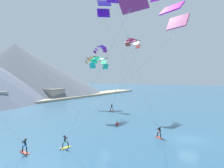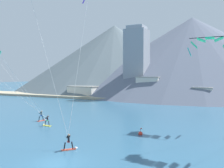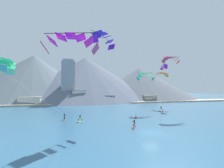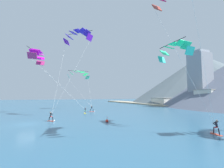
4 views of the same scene
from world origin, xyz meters
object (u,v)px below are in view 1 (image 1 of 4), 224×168
(kitesurfer_near_lead, at_px, (24,148))
(parafoil_kite_distant_mid_solo, at_px, (100,49))
(kitesurfer_far_left, at_px, (159,134))
(kitesurfer_mid_center, at_px, (64,145))
(parafoil_kite_near_trail, at_px, (133,43))
(kitesurfer_near_trail, at_px, (111,109))
(parafoil_kite_distant_low_drift, at_px, (95,60))
(race_marker_buoy, at_px, (117,124))
(parafoil_kite_distant_high_outer, at_px, (99,61))
(parafoil_kite_mid_center, at_px, (157,0))

(kitesurfer_near_lead, relative_size, parafoil_kite_distant_mid_solo, 0.38)
(kitesurfer_near_lead, relative_size, kitesurfer_far_left, 1.02)
(kitesurfer_mid_center, bearing_deg, parafoil_kite_near_trail, 7.15)
(kitesurfer_mid_center, bearing_deg, kitesurfer_near_trail, 18.80)
(parafoil_kite_distant_low_drift, height_order, race_marker_buoy, parafoil_kite_distant_low_drift)
(kitesurfer_far_left, bearing_deg, race_marker_buoy, 64.09)
(parafoil_kite_near_trail, bearing_deg, kitesurfer_far_left, -145.62)
(kitesurfer_near_lead, distance_m, parafoil_kite_distant_low_drift, 43.10)
(parafoil_kite_distant_high_outer, bearing_deg, parafoil_kite_distant_mid_solo, 31.64)
(kitesurfer_near_trail, bearing_deg, parafoil_kite_mid_center, -144.14)
(kitesurfer_near_lead, bearing_deg, kitesurfer_far_left, -39.82)
(kitesurfer_near_trail, relative_size, kitesurfer_far_left, 1.04)
(kitesurfer_far_left, xyz_separation_m, parafoil_kite_distant_low_drift, (24.23, 27.27, 13.21))
(race_marker_buoy, bearing_deg, parafoil_kite_mid_center, -142.57)
(parafoil_kite_distant_low_drift, distance_m, parafoil_kite_distant_mid_solo, 3.63)
(kitesurfer_near_trail, relative_size, kitesurfer_mid_center, 1.03)
(kitesurfer_far_left, distance_m, parafoil_kite_distant_mid_solo, 38.87)
(parafoil_kite_mid_center, relative_size, parafoil_kite_distant_low_drift, 2.62)
(parafoil_kite_near_trail, xyz_separation_m, parafoil_kite_mid_center, (-29.48, -15.48, -1.70))
(kitesurfer_mid_center, height_order, race_marker_buoy, kitesurfer_mid_center)
(kitesurfer_near_trail, distance_m, parafoil_kite_distant_low_drift, 17.51)
(parafoil_kite_distant_mid_solo, bearing_deg, parafoil_kite_near_trail, -117.53)
(kitesurfer_near_lead, distance_m, race_marker_buoy, 18.11)
(kitesurfer_mid_center, distance_m, parafoil_kite_mid_center, 18.90)
(parafoil_kite_distant_high_outer, xyz_separation_m, parafoil_kite_distant_mid_solo, (12.54, 7.73, 4.79))
(kitesurfer_mid_center, height_order, parafoil_kite_distant_low_drift, parafoil_kite_distant_low_drift)
(kitesurfer_far_left, xyz_separation_m, parafoil_kite_distant_mid_solo, (24.40, 25.45, 16.35))
(parafoil_kite_mid_center, relative_size, parafoil_kite_distant_mid_solo, 3.10)
(parafoil_kite_distant_high_outer, relative_size, parafoil_kite_distant_low_drift, 1.11)
(kitesurfer_near_trail, bearing_deg, parafoil_kite_distant_mid_solo, 47.97)
(kitesurfer_mid_center, bearing_deg, race_marker_buoy, 2.54)
(kitesurfer_near_lead, height_order, race_marker_buoy, kitesurfer_near_lead)
(kitesurfer_near_trail, height_order, parafoil_kite_distant_high_outer, parafoil_kite_distant_high_outer)
(parafoil_kite_distant_low_drift, bearing_deg, kitesurfer_far_left, -131.62)
(kitesurfer_near_trail, relative_size, race_marker_buoy, 1.79)
(kitesurfer_near_lead, height_order, parafoil_kite_near_trail, parafoil_kite_near_trail)
(parafoil_kite_mid_center, height_order, parafoil_kite_distant_high_outer, parafoil_kite_mid_center)
(parafoil_kite_distant_high_outer, bearing_deg, kitesurfer_mid_center, -157.11)
(parafoil_kite_mid_center, bearing_deg, kitesurfer_mid_center, 80.89)
(kitesurfer_far_left, height_order, parafoil_kite_mid_center, parafoil_kite_mid_center)
(parafoil_kite_mid_center, distance_m, parafoil_kite_distant_mid_solo, 46.76)
(parafoil_kite_distant_high_outer, bearing_deg, parafoil_kite_mid_center, -138.38)
(parafoil_kite_near_trail, relative_size, parafoil_kite_distant_high_outer, 2.56)
(parafoil_kite_near_trail, distance_m, race_marker_buoy, 21.10)
(kitesurfer_mid_center, relative_size, parafoil_kite_distant_low_drift, 0.32)
(parafoil_kite_distant_low_drift, xyz_separation_m, race_marker_buoy, (-19.84, -18.23, -13.58))
(race_marker_buoy, bearing_deg, parafoil_kite_distant_high_outer, 49.27)
(kitesurfer_near_trail, height_order, race_marker_buoy, kitesurfer_near_trail)
(race_marker_buoy, bearing_deg, parafoil_kite_distant_mid_solo, 39.35)
(kitesurfer_near_trail, height_order, kitesurfer_mid_center, kitesurfer_near_trail)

